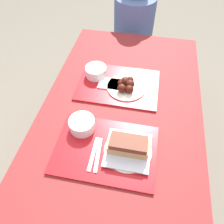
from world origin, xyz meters
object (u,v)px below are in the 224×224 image
tray_near (106,149)px  tray_far (118,85)px  bowl_coleslaw_near (82,124)px  person_seated_across (134,23)px  bowl_coleslaw_far (96,71)px  brisket_sandwich_plate (128,148)px  wings_plate_far (126,86)px

tray_near → tray_far: 0.43m
bowl_coleslaw_near → person_seated_across: 1.14m
person_seated_across → bowl_coleslaw_far: bearing=-100.6°
person_seated_across → bowl_coleslaw_near: bearing=-95.6°
tray_near → bowl_coleslaw_near: (-0.13, 0.09, 0.04)m
bowl_coleslaw_near → brisket_sandwich_plate: (0.23, -0.09, 0.00)m
tray_near → wings_plate_far: (0.03, 0.41, 0.03)m
wings_plate_far → brisket_sandwich_plate: bearing=-80.7°
tray_far → brisket_sandwich_plate: bearing=-74.7°
tray_far → brisket_sandwich_plate: 0.44m
brisket_sandwich_plate → wings_plate_far: 0.41m
wings_plate_far → person_seated_across: (-0.06, 0.82, -0.06)m
tray_far → wings_plate_far: 0.06m
brisket_sandwich_plate → person_seated_across: (-0.12, 1.22, -0.08)m
wings_plate_far → bowl_coleslaw_far: bearing=158.4°
tray_far → wings_plate_far: size_ratio=2.08×
bowl_coleslaw_far → tray_far: bearing=-20.3°
bowl_coleslaw_far → wings_plate_far: (0.19, -0.08, -0.01)m
bowl_coleslaw_far → tray_near: bearing=-71.7°
bowl_coleslaw_far → person_seated_across: size_ratio=0.18×
tray_far → person_seated_across: 0.79m
tray_far → wings_plate_far: bearing=-25.2°
brisket_sandwich_plate → wings_plate_far: size_ratio=0.97×
tray_far → bowl_coleslaw_near: (-0.12, -0.34, 0.04)m
tray_near → tray_far: same height
bowl_coleslaw_far → person_seated_across: bearing=79.4°
brisket_sandwich_plate → wings_plate_far: brisket_sandwich_plate is taller
tray_far → person_seated_across: bearing=90.4°
tray_far → bowl_coleslaw_near: size_ratio=3.70×
tray_near → bowl_coleslaw_far: (-0.16, 0.48, 0.04)m
tray_near → bowl_coleslaw_far: bearing=108.3°
bowl_coleslaw_near → person_seated_across: (0.11, 1.13, -0.08)m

